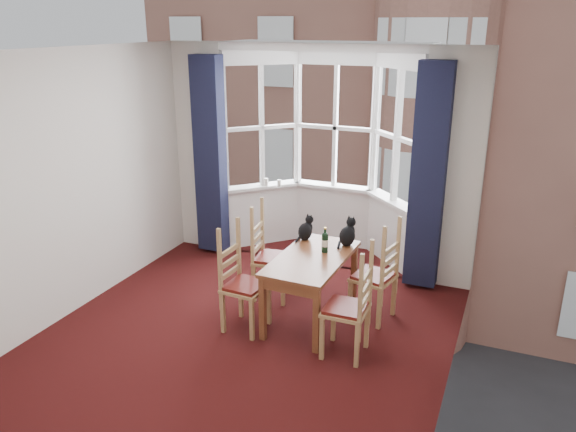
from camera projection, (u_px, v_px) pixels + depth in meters
The scene contains 22 objects.
floor at pixel (236, 347), 5.52m from camera, with size 4.50×4.50×0.00m, color black.
ceiling at pixel (225, 52), 4.60m from camera, with size 4.50×4.50×0.00m, color white.
wall_left at pixel (60, 189), 5.79m from camera, with size 4.50×4.50×0.00m, color silver.
wall_right at pixel (460, 245), 4.33m from camera, with size 4.50×4.50×0.00m, color silver.
wall_near at pixel (38, 334), 3.10m from camera, with size 4.00×4.00×0.00m, color silver.
wall_back_pier_left at pixel (202, 149), 7.62m from camera, with size 0.70×0.12×2.80m, color silver.
wall_back_pier_right at pixel (451, 172), 6.42m from camera, with size 0.70×0.12×2.80m, color silver.
bay_window at pixel (329, 151), 7.46m from camera, with size 2.76×0.94×2.80m.
curtain_left at pixel (210, 156), 7.40m from camera, with size 0.38×0.22×2.60m, color #161933.
curtain_right at pixel (428, 178), 6.36m from camera, with size 0.38×0.22×2.60m, color #161933.
dining_table at pixel (312, 266), 5.85m from camera, with size 0.71×1.27×0.73m.
chair_left_near at pixel (238, 285), 5.76m from camera, with size 0.43×0.44×0.92m.
chair_left_far at pixel (265, 258), 6.41m from camera, with size 0.45×0.47×0.92m.
chair_right_near at pixel (355, 311), 5.24m from camera, with size 0.41×0.42×0.92m.
chair_right_far at pixel (381, 279), 5.89m from camera, with size 0.48×0.49×0.92m.
cat_left at pixel (306, 230), 6.25m from camera, with size 0.21×0.24×0.29m.
cat_right at pixel (348, 234), 6.09m from camera, with size 0.21×0.26×0.33m.
wine_bottle at pixel (325, 241), 5.90m from camera, with size 0.07×0.07×0.28m.
candle_tall at pixel (266, 182), 7.80m from camera, with size 0.06×0.06×0.11m, color white.
candle_short at pixel (279, 183), 7.76m from camera, with size 0.06×0.06×0.10m, color white.
street at pixel (476, 172), 35.59m from camera, with size 80.00×80.00×0.00m, color #333335.
tenement_building at pixel (447, 71), 17.21m from camera, with size 18.40×7.80×15.20m.
Camera 1 is at (2.33, -4.22, 3.03)m, focal length 35.00 mm.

